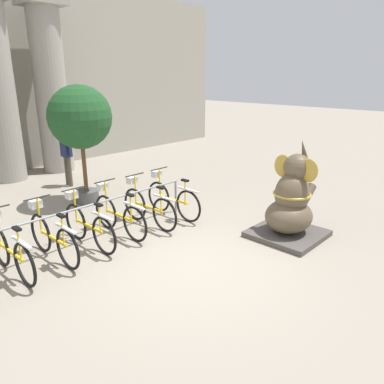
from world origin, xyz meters
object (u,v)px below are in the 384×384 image
(bicycle_4, at_px, (119,214))
(person_pedestrian, at_px, (66,150))
(bicycle_6, at_px, (172,198))
(bicycle_5, at_px, (148,206))
(elephant_statue, at_px, (291,204))
(bicycle_3, at_px, (88,225))
(potted_tree, at_px, (80,120))
(bicycle_1, at_px, (10,251))
(bicycle_2, at_px, (52,237))

(bicycle_4, bearing_deg, person_pedestrian, 74.67)
(person_pedestrian, bearing_deg, bicycle_6, -84.59)
(bicycle_5, distance_m, elephant_statue, 2.93)
(bicycle_3, relative_size, elephant_statue, 0.86)
(elephant_statue, relative_size, person_pedestrian, 1.11)
(potted_tree, bearing_deg, bicycle_6, -70.73)
(bicycle_1, bearing_deg, bicycle_6, -0.03)
(bicycle_4, bearing_deg, elephant_statue, -47.80)
(bicycle_6, bearing_deg, potted_tree, 109.27)
(bicycle_2, bearing_deg, bicycle_1, -179.25)
(bicycle_1, distance_m, potted_tree, 3.93)
(bicycle_2, distance_m, person_pedestrian, 4.66)
(bicycle_2, xyz_separation_m, bicycle_3, (0.71, 0.02, 0.00))
(bicycle_2, relative_size, bicycle_5, 1.00)
(bicycle_6, xyz_separation_m, potted_tree, (-0.79, 2.27, 1.63))
(bicycle_1, relative_size, bicycle_5, 1.00)
(bicycle_1, height_order, person_pedestrian, person_pedestrian)
(bicycle_2, relative_size, elephant_statue, 0.86)
(bicycle_1, relative_size, bicycle_3, 1.00)
(bicycle_5, height_order, person_pedestrian, person_pedestrian)
(bicycle_3, distance_m, potted_tree, 3.08)
(person_pedestrian, distance_m, potted_tree, 1.96)
(bicycle_5, bearing_deg, bicycle_4, 174.87)
(bicycle_2, relative_size, bicycle_3, 1.00)
(bicycle_2, bearing_deg, bicycle_6, -0.22)
(bicycle_1, height_order, bicycle_6, same)
(bicycle_3, bearing_deg, bicycle_1, -179.02)
(bicycle_5, bearing_deg, bicycle_2, 179.45)
(bicycle_1, distance_m, bicycle_5, 2.85)
(bicycle_3, bearing_deg, elephant_statue, -39.75)
(bicycle_1, xyz_separation_m, bicycle_2, (0.71, 0.01, 0.00))
(bicycle_1, distance_m, elephant_statue, 5.07)
(bicycle_2, height_order, elephant_statue, elephant_statue)
(bicycle_4, relative_size, person_pedestrian, 0.96)
(bicycle_1, xyz_separation_m, bicycle_4, (2.14, 0.05, 0.00))
(elephant_statue, bearing_deg, bicycle_5, 122.66)
(bicycle_4, height_order, potted_tree, potted_tree)
(elephant_statue, xyz_separation_m, potted_tree, (-1.66, 4.74, 1.39))
(bicycle_1, distance_m, bicycle_3, 1.42)
(bicycle_5, distance_m, potted_tree, 2.81)
(elephant_statue, xyz_separation_m, person_pedestrian, (-1.23, 6.37, 0.39))
(bicycle_4, bearing_deg, bicycle_3, -177.73)
(bicycle_3, xyz_separation_m, bicycle_5, (1.42, -0.04, 0.00))
(bicycle_3, relative_size, bicycle_4, 1.00)
(bicycle_5, relative_size, potted_tree, 0.58)
(elephant_statue, bearing_deg, bicycle_1, 150.82)
(bicycle_5, xyz_separation_m, elephant_statue, (1.58, -2.46, 0.24))
(bicycle_1, bearing_deg, bicycle_3, 0.98)
(bicycle_4, distance_m, elephant_statue, 3.41)
(bicycle_4, xyz_separation_m, person_pedestrian, (1.05, 3.85, 0.63))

